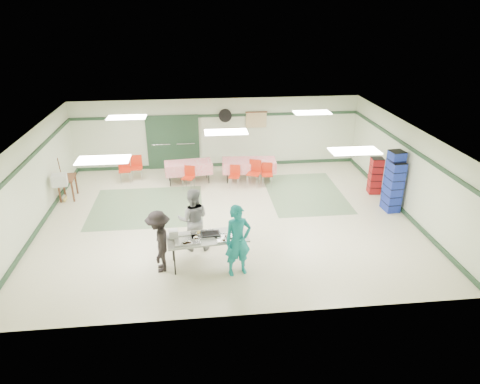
{
  "coord_description": "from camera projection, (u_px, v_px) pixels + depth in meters",
  "views": [
    {
      "loc": [
        -0.85,
        -11.6,
        6.01
      ],
      "look_at": [
        0.36,
        -0.3,
        0.95
      ],
      "focal_mm": 32.0,
      "sensor_mm": 36.0,
      "label": 1
    }
  ],
  "objects": [
    {
      "name": "crate_stack_red",
      "position": [
        375.0,
        176.0,
        14.47
      ],
      "size": [
        0.43,
        0.43,
        1.26
      ],
      "primitive_type": "cube",
      "rotation": [
        0.0,
        0.0,
        -0.11
      ],
      "color": "#A71810",
      "rests_on": "floor"
    },
    {
      "name": "wall_right",
      "position": [
        406.0,
        169.0,
        13.05
      ],
      "size": [
        0.0,
        9.0,
        9.0
      ],
      "primitive_type": "plane",
      "rotation": [
        1.57,
        0.0,
        -1.57
      ],
      "color": "beige",
      "rests_on": "floor"
    },
    {
      "name": "chair_b",
      "position": [
        235.0,
        174.0,
        15.06
      ],
      "size": [
        0.45,
        0.45,
        0.78
      ],
      "rotation": [
        0.0,
        0.0,
        -0.27
      ],
      "color": "red",
      "rests_on": "floor"
    },
    {
      "name": "floor",
      "position": [
        227.0,
        217.0,
        13.06
      ],
      "size": [
        11.0,
        11.0,
        0.0
      ],
      "primitive_type": "plane",
      "color": "beige",
      "rests_on": "ground"
    },
    {
      "name": "green_patch_b",
      "position": [
        305.0,
        193.0,
        14.7
      ],
      "size": [
        2.5,
        3.5,
        0.01
      ],
      "primitive_type": "cube",
      "color": "slate",
      "rests_on": "floor"
    },
    {
      "name": "baseboard_left",
      "position": [
        41.0,
        224.0,
        12.51
      ],
      "size": [
        0.06,
        9.0,
        0.12
      ],
      "primitive_type": "cube",
      "rotation": [
        0.0,
        0.0,
        1.57
      ],
      "color": "#203C27",
      "rests_on": "floor"
    },
    {
      "name": "ceiling",
      "position": [
        226.0,
        131.0,
        11.96
      ],
      "size": [
        11.0,
        11.0,
        0.0
      ],
      "primitive_type": "plane",
      "rotation": [
        3.14,
        0.0,
        0.0
      ],
      "color": "silver",
      "rests_on": "wall_back"
    },
    {
      "name": "crate_stack_blue_a",
      "position": [
        393.0,
        181.0,
        13.19
      ],
      "size": [
        0.47,
        0.47,
        1.93
      ],
      "primitive_type": "cube",
      "rotation": [
        0.0,
        0.0,
        0.11
      ],
      "color": "#192C9A",
      "rests_on": "floor"
    },
    {
      "name": "sheet_tray_mid",
      "position": [
        203.0,
        235.0,
        10.5
      ],
      "size": [
        0.61,
        0.49,
        0.02
      ],
      "primitive_type": "cube",
      "rotation": [
        0.0,
        0.0,
        0.11
      ],
      "color": "silver",
      "rests_on": "serving_table"
    },
    {
      "name": "volunteer_dark",
      "position": [
        159.0,
        242.0,
        10.19
      ],
      "size": [
        0.65,
        1.05,
        1.57
      ],
      "primitive_type": "imported",
      "rotation": [
        0.0,
        0.0,
        -1.51
      ],
      "color": "black",
      "rests_on": "floor"
    },
    {
      "name": "scroll_banner",
      "position": [
        256.0,
        120.0,
        16.49
      ],
      "size": [
        0.8,
        0.02,
        0.6
      ],
      "primitive_type": "cube",
      "color": "#DBC188",
      "rests_on": "wall_back"
    },
    {
      "name": "crate_stack_blue_b",
      "position": [
        394.0,
        187.0,
        13.12
      ],
      "size": [
        0.44,
        0.44,
        1.63
      ],
      "primitive_type": "cube",
      "rotation": [
        0.0,
        0.0,
        0.07
      ],
      "color": "#192C9A",
      "rests_on": "floor"
    },
    {
      "name": "dining_table_b",
      "position": [
        188.0,
        167.0,
        15.39
      ],
      "size": [
        1.73,
        0.9,
        0.77
      ],
      "rotation": [
        0.0,
        0.0,
        0.1
      ],
      "color": "red",
      "rests_on": "floor"
    },
    {
      "name": "trim_right",
      "position": [
        409.0,
        147.0,
        12.76
      ],
      "size": [
        0.06,
        9.0,
        0.1
      ],
      "primitive_type": "cube",
      "rotation": [
        0.0,
        0.0,
        1.57
      ],
      "color": "#203C27",
      "rests_on": "wall_back"
    },
    {
      "name": "chair_loose_b",
      "position": [
        124.0,
        167.0,
        15.43
      ],
      "size": [
        0.47,
        0.47,
        0.9
      ],
      "rotation": [
        0.0,
        0.0,
        0.13
      ],
      "color": "red",
      "rests_on": "floor"
    },
    {
      "name": "baking_pan",
      "position": [
        211.0,
        235.0,
        10.47
      ],
      "size": [
        0.49,
        0.34,
        0.08
      ],
      "primitive_type": "cube",
      "rotation": [
        0.0,
        0.0,
        0.11
      ],
      "color": "black",
      "rests_on": "serving_table"
    },
    {
      "name": "broom",
      "position": [
        62.0,
        178.0,
        13.87
      ],
      "size": [
        0.05,
        0.24,
        1.48
      ],
      "primitive_type": "cylinder",
      "rotation": [
        0.14,
        0.0,
        -0.11
      ],
      "color": "brown",
      "rests_on": "floor"
    },
    {
      "name": "green_patch_a",
      "position": [
        147.0,
        206.0,
        13.73
      ],
      "size": [
        3.5,
        3.0,
        0.01
      ],
      "primitive_type": "cube",
      "color": "slate",
      "rests_on": "floor"
    },
    {
      "name": "wall_front",
      "position": [
        244.0,
        260.0,
        8.43
      ],
      "size": [
        11.0,
        0.0,
        11.0
      ],
      "primitive_type": "plane",
      "rotation": [
        -1.57,
        0.0,
        0.0
      ],
      "color": "beige",
      "rests_on": "floor"
    },
    {
      "name": "door_frame",
      "position": [
        173.0,
        143.0,
        16.48
      ],
      "size": [
        2.0,
        0.03,
        2.15
      ],
      "primitive_type": "cube",
      "color": "#203C27",
      "rests_on": "floor"
    },
    {
      "name": "sheet_tray_right",
      "position": [
        228.0,
        238.0,
        10.39
      ],
      "size": [
        0.6,
        0.48,
        0.02
      ],
      "primitive_type": "cube",
      "rotation": [
        0.0,
        0.0,
        0.11
      ],
      "color": "silver",
      "rests_on": "serving_table"
    },
    {
      "name": "sheet_tray_left",
      "position": [
        187.0,
        241.0,
        10.25
      ],
      "size": [
        0.66,
        0.53,
        0.02
      ],
      "primitive_type": "cube",
      "rotation": [
        0.0,
        0.0,
        0.11
      ],
      "color": "silver",
      "rests_on": "serving_table"
    },
    {
      "name": "wall_back",
      "position": [
        218.0,
        133.0,
        16.6
      ],
      "size": [
        11.0,
        0.0,
        11.0
      ],
      "primitive_type": "plane",
      "rotation": [
        1.57,
        0.0,
        0.0
      ],
      "color": "beige",
      "rests_on": "floor"
    },
    {
      "name": "volunteer_teal",
      "position": [
        238.0,
        241.0,
        10.02
      ],
      "size": [
        0.74,
        0.58,
        1.79
      ],
      "primitive_type": "imported",
      "rotation": [
        0.0,
        0.0,
        0.27
      ],
      "color": "#138086",
      "rests_on": "floor"
    },
    {
      "name": "chair_loose_a",
      "position": [
        136.0,
        165.0,
        15.65
      ],
      "size": [
        0.44,
        0.44,
        0.9
      ],
      "rotation": [
        0.0,
        0.0,
        0.06
      ],
      "color": "red",
      "rests_on": "floor"
    },
    {
      "name": "printer_table",
      "position": [
        67.0,
        181.0,
        14.09
      ],
      "size": [
        0.57,
        0.83,
        0.74
      ],
      "rotation": [
        0.0,
        0.0,
        0.07
      ],
      "color": "brown",
      "rests_on": "floor"
    },
    {
      "name": "chair_a",
      "position": [
        254.0,
        170.0,
        15.1
      ],
      "size": [
        0.57,
        0.57,
        0.94
      ],
      "rotation": [
        0.0,
        0.0,
        -0.42
      ],
      "color": "red",
      "rests_on": "floor"
    },
    {
      "name": "trim_left",
      "position": [
        27.0,
        160.0,
        11.7
      ],
      "size": [
        0.06,
        9.0,
        0.1
      ],
      "primitive_type": "cube",
      "rotation": [
        0.0,
        0.0,
        1.57
      ],
      "color": "#203C27",
      "rests_on": "wall_back"
    },
    {
      "name": "foam_box_stack",
      "position": [
        173.0,
        234.0,
        10.38
      ],
      "size": [
        0.24,
        0.22,
        0.2
      ],
      "primitive_type": "cube",
      "rotation": [
        0.0,
        0.0,
        0.11
      ],
      "color": "white",
      "rests_on": "serving_table"
    },
    {
      "name": "dining_table_a",
      "position": [
        249.0,
        165.0,
        15.6
      ],
      "size": [
        1.97,
        0.97,
        0.77
      ],
      "rotation": [
        0.0,
        0.0,
        -0.06
      ],
      "color": "red",
      "rests_on": "floor"
    },
    {
      "name": "volunteer_grey",
      "position": [
        193.0,
        219.0,
        11.08
      ],
      "size": [
        0.86,
        0.69,
        1.71
      ],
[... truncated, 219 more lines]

